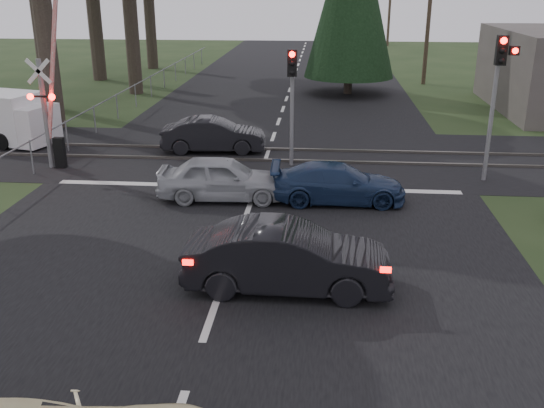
# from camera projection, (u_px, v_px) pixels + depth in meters

# --- Properties ---
(ground) EXTENTS (120.00, 120.00, 0.00)m
(ground) POSITION_uv_depth(u_px,v_px,m) (210.00, 320.00, 11.85)
(ground) COLOR #213417
(ground) RESTS_ON ground
(road) EXTENTS (14.00, 100.00, 0.01)m
(road) POSITION_uv_depth(u_px,v_px,m) (262.00, 171.00, 21.20)
(road) COLOR black
(road) RESTS_ON ground
(rail_corridor) EXTENTS (120.00, 8.00, 0.01)m
(rail_corridor) POSITION_uv_depth(u_px,v_px,m) (267.00, 155.00, 23.07)
(rail_corridor) COLOR black
(rail_corridor) RESTS_ON ground
(stop_line) EXTENTS (13.00, 0.35, 0.00)m
(stop_line) POSITION_uv_depth(u_px,v_px,m) (256.00, 187.00, 19.51)
(stop_line) COLOR silver
(stop_line) RESTS_ON ground
(rail_near) EXTENTS (120.00, 0.12, 0.10)m
(rail_near) POSITION_uv_depth(u_px,v_px,m) (265.00, 160.00, 22.31)
(rail_near) COLOR #59544C
(rail_near) RESTS_ON ground
(rail_far) EXTENTS (120.00, 0.12, 0.10)m
(rail_far) POSITION_uv_depth(u_px,v_px,m) (269.00, 149.00, 23.80)
(rail_far) COLOR #59544C
(rail_far) RESTS_ON ground
(crossing_signal) EXTENTS (1.62, 0.38, 6.96)m
(crossing_signal) POSITION_uv_depth(u_px,v_px,m) (51.00, 110.00, 20.87)
(crossing_signal) COLOR slate
(crossing_signal) RESTS_ON ground
(traffic_signal_right) EXTENTS (0.68, 0.48, 4.70)m
(traffic_signal_right) POSITION_uv_depth(u_px,v_px,m) (499.00, 81.00, 18.96)
(traffic_signal_right) COLOR slate
(traffic_signal_right) RESTS_ON ground
(traffic_signal_center) EXTENTS (0.32, 0.48, 4.10)m
(traffic_signal_center) POSITION_uv_depth(u_px,v_px,m) (292.00, 88.00, 20.79)
(traffic_signal_center) COLOR slate
(traffic_signal_center) RESTS_ON ground
(utility_pole_mid) EXTENTS (1.80, 0.26, 9.00)m
(utility_pole_mid) POSITION_uv_depth(u_px,v_px,m) (430.00, 8.00, 37.60)
(utility_pole_mid) COLOR #4C3D2D
(utility_pole_mid) RESTS_ON ground
(fence_left) EXTENTS (0.10, 36.00, 1.20)m
(fence_left) POSITION_uv_depth(u_px,v_px,m) (144.00, 101.00, 33.51)
(fence_left) COLOR slate
(fence_left) RESTS_ON ground
(dark_hatchback) EXTENTS (4.40, 1.57, 1.44)m
(dark_hatchback) POSITION_uv_depth(u_px,v_px,m) (288.00, 258.00, 12.83)
(dark_hatchback) COLOR black
(dark_hatchback) RESTS_ON ground
(silver_car) EXTENTS (3.95, 1.75, 1.32)m
(silver_car) POSITION_uv_depth(u_px,v_px,m) (222.00, 178.00, 18.25)
(silver_car) COLOR #9CA0A3
(silver_car) RESTS_ON ground
(blue_sedan) EXTENTS (4.06, 1.77, 1.16)m
(blue_sedan) POSITION_uv_depth(u_px,v_px,m) (338.00, 183.00, 18.05)
(blue_sedan) COLOR #192A4C
(blue_sedan) RESTS_ON ground
(dark_car_far) EXTENTS (4.06, 1.68, 1.31)m
(dark_car_far) POSITION_uv_depth(u_px,v_px,m) (214.00, 135.00, 23.40)
(dark_car_far) COLOR black
(dark_car_far) RESTS_ON ground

